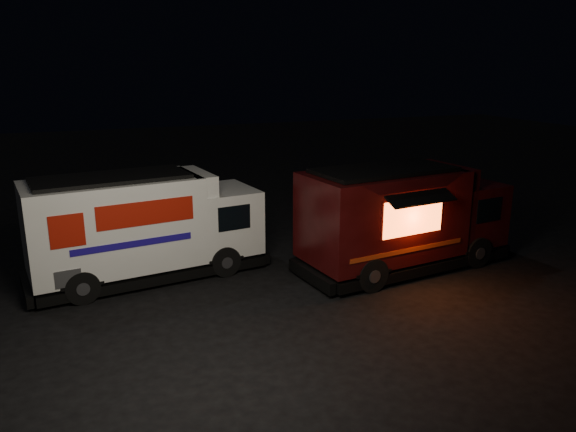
# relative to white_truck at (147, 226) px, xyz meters

# --- Properties ---
(ground) EXTENTS (80.00, 80.00, 0.00)m
(ground) POSITION_rel_white_truck_xyz_m (2.16, -2.80, -1.48)
(ground) COLOR black
(ground) RESTS_ON ground
(white_truck) EXTENTS (6.79, 3.12, 2.97)m
(white_truck) POSITION_rel_white_truck_xyz_m (0.00, 0.00, 0.00)
(white_truck) COLOR white
(white_truck) RESTS_ON ground
(red_truck) EXTENTS (6.75, 3.20, 3.03)m
(red_truck) POSITION_rel_white_truck_xyz_m (7.07, -1.88, 0.03)
(red_truck) COLOR #3D0B0C
(red_truck) RESTS_ON ground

